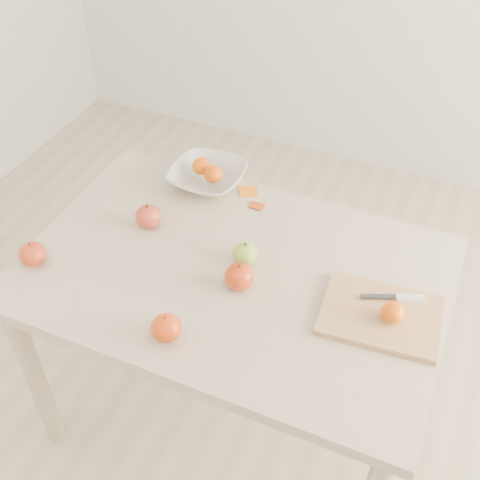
% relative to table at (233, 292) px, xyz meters
% --- Properties ---
extents(ground, '(3.50, 3.50, 0.00)m').
position_rel_table_xyz_m(ground, '(0.00, 0.00, -0.65)').
color(ground, '#C6B293').
rests_on(ground, ground).
extents(table, '(1.20, 0.80, 0.75)m').
position_rel_table_xyz_m(table, '(0.00, 0.00, 0.00)').
color(table, beige).
rests_on(table, ground).
extents(cutting_board, '(0.33, 0.25, 0.02)m').
position_rel_table_xyz_m(cutting_board, '(0.43, -0.01, 0.11)').
color(cutting_board, tan).
rests_on(cutting_board, table).
extents(board_tangerine, '(0.06, 0.06, 0.05)m').
position_rel_table_xyz_m(board_tangerine, '(0.46, -0.02, 0.14)').
color(board_tangerine, '#E85508').
rests_on(board_tangerine, cutting_board).
extents(fruit_bowl, '(0.24, 0.24, 0.06)m').
position_rel_table_xyz_m(fruit_bowl, '(-0.24, 0.33, 0.13)').
color(fruit_bowl, silver).
rests_on(fruit_bowl, table).
extents(bowl_tangerine_near, '(0.06, 0.06, 0.06)m').
position_rel_table_xyz_m(bowl_tangerine_near, '(-0.27, 0.34, 0.16)').
color(bowl_tangerine_near, '#DB5307').
rests_on(bowl_tangerine_near, fruit_bowl).
extents(bowl_tangerine_far, '(0.06, 0.06, 0.05)m').
position_rel_table_xyz_m(bowl_tangerine_far, '(-0.21, 0.32, 0.16)').
color(bowl_tangerine_far, '#E34B08').
rests_on(bowl_tangerine_far, fruit_bowl).
extents(orange_peel_a, '(0.07, 0.07, 0.01)m').
position_rel_table_xyz_m(orange_peel_a, '(-0.10, 0.34, 0.10)').
color(orange_peel_a, '#D3670E').
rests_on(orange_peel_a, table).
extents(orange_peel_b, '(0.05, 0.04, 0.01)m').
position_rel_table_xyz_m(orange_peel_b, '(-0.04, 0.29, 0.10)').
color(orange_peel_b, '#C8460E').
rests_on(orange_peel_b, table).
extents(paring_knife, '(0.16, 0.08, 0.01)m').
position_rel_table_xyz_m(paring_knife, '(0.47, 0.06, 0.12)').
color(paring_knife, white).
rests_on(paring_knife, cutting_board).
extents(apple_green, '(0.07, 0.07, 0.07)m').
position_rel_table_xyz_m(apple_green, '(0.02, 0.04, 0.13)').
color(apple_green, olive).
rests_on(apple_green, table).
extents(apple_red_b, '(0.08, 0.08, 0.07)m').
position_rel_table_xyz_m(apple_red_b, '(-0.31, 0.07, 0.13)').
color(apple_red_b, '#A20F19').
rests_on(apple_red_b, table).
extents(apple_red_d, '(0.08, 0.08, 0.07)m').
position_rel_table_xyz_m(apple_red_d, '(-0.53, -0.21, 0.13)').
color(apple_red_d, maroon).
rests_on(apple_red_d, table).
extents(apple_red_c, '(0.08, 0.08, 0.07)m').
position_rel_table_xyz_m(apple_red_c, '(-0.05, -0.29, 0.13)').
color(apple_red_c, '#A60F06').
rests_on(apple_red_c, table).
extents(apple_red_e, '(0.08, 0.08, 0.07)m').
position_rel_table_xyz_m(apple_red_e, '(0.04, -0.05, 0.14)').
color(apple_red_e, '#A40B0B').
rests_on(apple_red_e, table).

